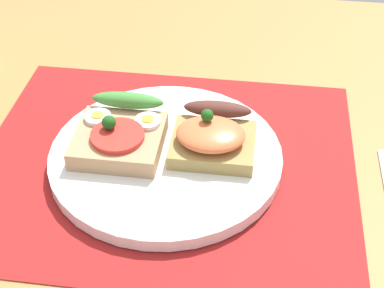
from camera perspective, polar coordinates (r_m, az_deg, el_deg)
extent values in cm
cube|color=#9F783E|center=(66.95, -2.55, -3.01)|extent=(120.00, 90.00, 3.20)
cube|color=maroon|center=(65.78, -2.59, -1.89)|extent=(42.85, 35.98, 0.30)
cylinder|color=white|center=(65.17, -2.62, -1.29)|extent=(26.26, 26.26, 1.52)
cube|color=tan|center=(65.00, -7.23, 0.37)|extent=(9.69, 9.18, 2.16)
cylinder|color=red|center=(63.45, -7.40, 0.81)|extent=(5.94, 5.94, 0.60)
ellipsoid|color=#438937|center=(67.62, -6.40, 4.33)|extent=(8.52, 2.20, 1.80)
sphere|color=#1E5919|center=(63.69, -8.24, 2.16)|extent=(1.60, 1.60, 1.60)
cylinder|color=white|center=(66.53, -9.32, 2.64)|extent=(3.02, 3.02, 0.50)
cylinder|color=yellow|center=(66.34, -9.35, 2.87)|extent=(1.36, 1.36, 0.16)
cylinder|color=white|center=(65.25, -4.40, 2.27)|extent=(3.02, 3.02, 0.50)
cylinder|color=yellow|center=(65.05, -4.42, 2.50)|extent=(1.36, 1.36, 0.16)
cube|color=#A78A4C|center=(64.29, 2.11, -0.06)|extent=(9.28, 7.89, 1.72)
ellipsoid|color=#F3703F|center=(62.77, 1.85, 0.99)|extent=(7.61, 6.31, 2.00)
ellipsoid|color=#572D26|center=(66.61, 2.54, 3.48)|extent=(7.88, 2.20, 1.80)
sphere|color=#1E5919|center=(62.60, 1.52, 2.85)|extent=(1.40, 1.40, 1.40)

